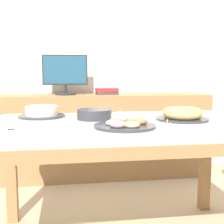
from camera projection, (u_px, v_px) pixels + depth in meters
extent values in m
cube|color=silver|center=(96.00, 46.00, 3.26)|extent=(8.00, 0.10, 2.60)
cube|color=silver|center=(123.00, 125.00, 1.79)|extent=(1.49, 0.88, 0.04)
cube|color=olive|center=(140.00, 151.00, 1.38)|extent=(1.52, 0.08, 0.06)
cube|color=olive|center=(112.00, 122.00, 2.20)|extent=(1.52, 0.08, 0.06)
cube|color=olive|center=(11.00, 173.00, 2.12)|extent=(0.07, 0.07, 0.68)
cube|color=olive|center=(205.00, 165.00, 2.32)|extent=(0.07, 0.07, 0.68)
cube|color=olive|center=(99.00, 135.00, 3.08)|extent=(2.13, 0.44, 0.81)
cylinder|color=#262628|center=(65.00, 94.00, 2.98)|extent=(0.20, 0.20, 0.02)
cylinder|color=#262628|center=(65.00, 88.00, 2.97)|extent=(0.04, 0.04, 0.09)
cube|color=#262628|center=(65.00, 70.00, 2.95)|extent=(0.42, 0.02, 0.28)
cube|color=navy|center=(65.00, 70.00, 2.94)|extent=(0.40, 0.00, 0.26)
cube|color=#3F3838|center=(107.00, 93.00, 3.03)|extent=(0.21, 0.15, 0.03)
cube|color=maroon|center=(107.00, 90.00, 3.03)|extent=(0.21, 0.15, 0.03)
cylinder|color=#333338|center=(42.00, 116.00, 1.98)|extent=(0.29, 0.29, 0.01)
cylinder|color=beige|center=(42.00, 111.00, 1.98)|extent=(0.20, 0.20, 0.05)
cylinder|color=white|center=(42.00, 106.00, 1.97)|extent=(0.20, 0.20, 0.01)
cylinder|color=#333338|center=(182.00, 119.00, 1.86)|extent=(0.31, 0.31, 0.01)
torus|color=tan|center=(182.00, 113.00, 1.85)|extent=(0.24, 0.24, 0.06)
cylinder|color=#333338|center=(125.00, 126.00, 1.61)|extent=(0.32, 0.32, 0.01)
torus|color=#B27042|center=(140.00, 121.00, 1.63)|extent=(0.08, 0.08, 0.03)
torus|color=#B27042|center=(131.00, 120.00, 1.67)|extent=(0.07, 0.07, 0.02)
torus|color=#B27042|center=(116.00, 121.00, 1.66)|extent=(0.07, 0.07, 0.02)
torus|color=white|center=(113.00, 123.00, 1.60)|extent=(0.07, 0.07, 0.02)
torus|color=pink|center=(118.00, 124.00, 1.53)|extent=(0.08, 0.08, 0.03)
torus|color=#EAD184|center=(133.00, 125.00, 1.54)|extent=(0.08, 0.08, 0.02)
cylinder|color=#333338|center=(94.00, 118.00, 1.89)|extent=(0.21, 0.21, 0.01)
cylinder|color=#333338|center=(94.00, 117.00, 1.88)|extent=(0.21, 0.21, 0.01)
cylinder|color=#333338|center=(94.00, 115.00, 1.88)|extent=(0.21, 0.21, 0.01)
cylinder|color=#333338|center=(94.00, 113.00, 1.88)|extent=(0.21, 0.21, 0.01)
cylinder|color=#333338|center=(94.00, 112.00, 1.88)|extent=(0.21, 0.21, 0.01)
cylinder|color=#333338|center=(94.00, 110.00, 1.88)|extent=(0.21, 0.21, 0.01)
cylinder|color=silver|center=(120.00, 112.00, 2.15)|extent=(0.04, 0.04, 0.02)
cylinder|color=white|center=(120.00, 111.00, 2.15)|extent=(0.03, 0.03, 0.00)
cone|color=#F9B74C|center=(120.00, 109.00, 2.15)|extent=(0.01, 0.01, 0.02)
cylinder|color=silver|center=(167.00, 124.00, 1.67)|extent=(0.04, 0.04, 0.02)
cylinder|color=white|center=(167.00, 123.00, 1.66)|extent=(0.03, 0.03, 0.00)
cone|color=#F9B74C|center=(167.00, 120.00, 1.66)|extent=(0.01, 0.01, 0.02)
cylinder|color=silver|center=(11.00, 131.00, 1.46)|extent=(0.04, 0.04, 0.02)
cylinder|color=white|center=(11.00, 130.00, 1.46)|extent=(0.03, 0.03, 0.00)
cone|color=#F9B74C|center=(11.00, 127.00, 1.46)|extent=(0.01, 0.01, 0.02)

